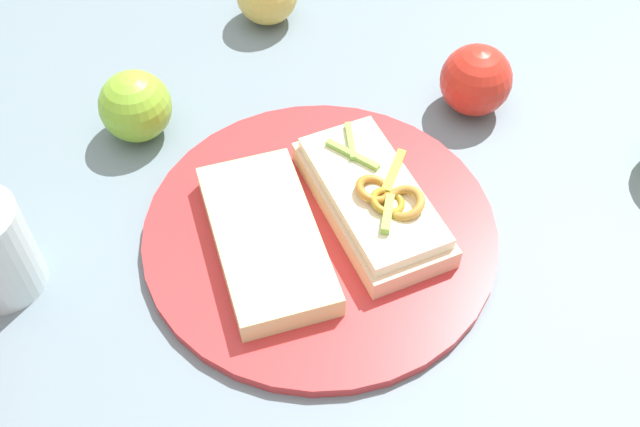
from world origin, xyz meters
The scene contains 6 objects.
ground_plane centered at (0.00, 0.00, 0.00)m, with size 2.00×2.00×0.00m, color slate.
plate centered at (0.00, 0.00, 0.01)m, with size 0.31×0.31×0.01m, color #BE2F32.
sandwich centered at (-0.04, -0.03, 0.03)m, with size 0.17×0.19×0.05m.
bread_slice_side centered at (0.04, 0.03, 0.02)m, with size 0.17×0.09×0.02m, color beige.
apple_3 centered at (-0.11, -0.20, 0.04)m, with size 0.07×0.07×0.07m, color red.
apple_4 centered at (0.20, -0.08, 0.04)m, with size 0.07×0.07×0.07m, color #7DB22E.
Camera 1 is at (-0.10, 0.40, 0.55)m, focal length 42.90 mm.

